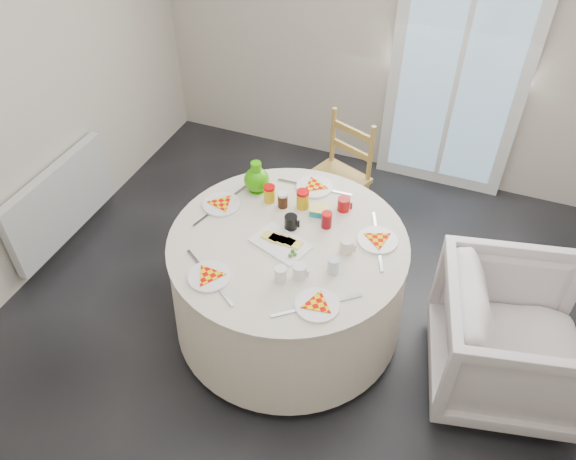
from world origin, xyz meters
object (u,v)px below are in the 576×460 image
at_px(wooden_chair, 335,175).
at_px(armchair, 515,338).
at_px(green_pitcher, 256,171).
at_px(radiator, 61,202).
at_px(table, 288,282).

xyz_separation_m(wooden_chair, armchair, (1.33, -0.93, -0.08)).
bearing_deg(green_pitcher, radiator, -174.02).
bearing_deg(armchair, green_pitcher, 67.91).
bearing_deg(armchair, radiator, 76.82).
bearing_deg(table, radiator, 176.37).
height_order(radiator, armchair, armchair).
bearing_deg(wooden_chair, table, -66.17).
relative_size(wooden_chair, armchair, 1.06).
xyz_separation_m(wooden_chair, green_pitcher, (-0.31, -0.65, 0.40)).
relative_size(radiator, wooden_chair, 1.13).
bearing_deg(radiator, green_pitcher, 9.52).
height_order(table, wooden_chair, wooden_chair).
relative_size(wooden_chair, green_pitcher, 4.43).
distance_m(table, green_pitcher, 0.69).
height_order(radiator, wooden_chair, wooden_chair).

